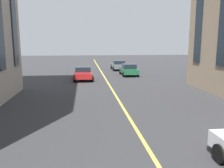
{
  "coord_description": "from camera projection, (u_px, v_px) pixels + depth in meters",
  "views": [
    {
      "loc": [
        3.57,
        2.28,
        3.85
      ],
      "look_at": [
        16.14,
        0.8,
        1.65
      ],
      "focal_mm": 37.61,
      "sensor_mm": 36.0,
      "label": 1
    }
  ],
  "objects": [
    {
      "name": "lane_centre_line",
      "position": [
        117.0,
        97.0,
        16.99
      ],
      "size": [
        80.0,
        0.16,
        0.01
      ],
      "color": "#D8C64C",
      "rests_on": "ground_plane"
    },
    {
      "name": "car_green_mid",
      "position": [
        129.0,
        70.0,
        28.35
      ],
      "size": [
        3.9,
        1.89,
        1.4
      ],
      "color": "#1E6038",
      "rests_on": "ground_plane"
    },
    {
      "name": "car_red_trailing",
      "position": [
        83.0,
        73.0,
        25.12
      ],
      "size": [
        4.4,
        1.95,
        1.37
      ],
      "color": "#B21E1E",
      "rests_on": "ground_plane"
    },
    {
      "name": "car_grey_parked_b",
      "position": [
        118.0,
        65.0,
        34.36
      ],
      "size": [
        4.4,
        1.95,
        1.37
      ],
      "color": "slate",
      "rests_on": "ground_plane"
    }
  ]
}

